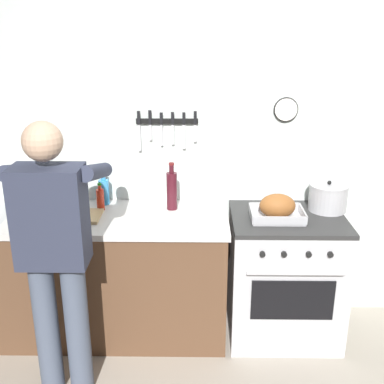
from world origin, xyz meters
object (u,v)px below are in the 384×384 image
roasting_pan (277,208)px  stock_pot (328,197)px  cutting_board (74,216)px  bottle_hot_sauce (100,199)px  bottle_dish_soap (104,191)px  stove (284,276)px  person_cook (55,246)px  bottle_wine_red (172,190)px

roasting_pan → stock_pot: stock_pot is taller
cutting_board → stock_pot: bearing=5.3°
roasting_pan → bottle_hot_sauce: bearing=172.9°
stock_pot → cutting_board: bearing=-174.7°
stock_pot → bottle_dish_soap: size_ratio=1.15×
stove → bottle_hot_sauce: 1.39m
bottle_dish_soap → stock_pot: bearing=-3.5°
stove → stock_pot: 0.63m
stove → cutting_board: (-1.44, -0.03, 0.46)m
cutting_board → bottle_dish_soap: bearing=58.0°
roasting_pan → bottle_dish_soap: bearing=167.5°
bottle_dish_soap → person_cook: bearing=-99.0°
roasting_pan → bottle_wine_red: (-0.70, 0.17, 0.06)m
cutting_board → bottle_dish_soap: 0.32m
stock_pot → roasting_pan: bearing=-155.8°
stock_pot → bottle_wine_red: (-1.08, 0.01, 0.05)m
stock_pot → cutting_board: stock_pot is taller
bottle_hot_sauce → cutting_board: bearing=-137.7°
bottle_wine_red → bottle_dish_soap: bearing=169.4°
stove → bottle_hot_sauce: bearing=175.2°
stock_pot → bottle_wine_red: 1.08m
stock_pot → bottle_hot_sauce: 1.57m
person_cook → roasting_pan: size_ratio=4.72×
person_cook → stock_pot: (1.69, 0.71, 0.04)m
bottle_dish_soap → cutting_board: bearing=-122.0°
roasting_pan → cutting_board: (-1.35, 0.01, -0.07)m
stove → cutting_board: 1.51m
bottle_hot_sauce → stock_pot: bearing=0.7°
stove → bottle_dish_soap: bottle_dish_soap is taller
stock_pot → bottle_hot_sauce: size_ratio=1.36×
person_cook → cutting_board: (-0.03, 0.55, -0.04)m
cutting_board → bottle_dish_soap: (0.16, 0.26, 0.09)m
stove → bottle_wine_red: 0.99m
person_cook → bottle_hot_sauce: person_cook is taller
person_cook → bottle_dish_soap: (0.13, 0.80, 0.04)m
cutting_board → bottle_hot_sauce: size_ratio=1.85×
person_cook → bottle_dish_soap: 0.81m
stove → cutting_board: size_ratio=2.50×
bottle_wine_red → bottle_hot_sauce: bearing=-177.2°
bottle_hot_sauce → roasting_pan: bearing=-7.1°
bottle_wine_red → bottle_dish_soap: 0.50m
roasting_pan → person_cook: bearing=-157.7°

